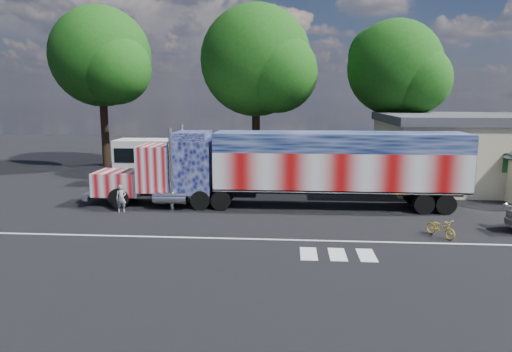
# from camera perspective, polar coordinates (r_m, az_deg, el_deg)

# --- Properties ---
(ground) EXTENTS (100.00, 100.00, 0.00)m
(ground) POSITION_cam_1_polar(r_m,az_deg,el_deg) (24.15, -0.54, -5.69)
(ground) COLOR black
(lane_markings) EXTENTS (30.00, 2.67, 0.01)m
(lane_markings) POSITION_cam_1_polar(r_m,az_deg,el_deg) (20.47, 3.39, -8.62)
(lane_markings) COLOR silver
(lane_markings) RESTS_ON ground
(semi_truck) EXTENTS (22.31, 3.52, 4.76)m
(semi_truck) POSITION_cam_1_polar(r_m,az_deg,el_deg) (26.99, 4.45, 1.28)
(semi_truck) COLOR black
(semi_truck) RESTS_ON ground
(coach_bus) EXTENTS (11.43, 2.66, 3.33)m
(coach_bus) POSITION_cam_1_polar(r_m,az_deg,el_deg) (34.10, -7.85, 1.82)
(coach_bus) COLOR white
(coach_bus) RESTS_ON ground
(woman) EXTENTS (0.67, 0.55, 1.56)m
(woman) POSITION_cam_1_polar(r_m,az_deg,el_deg) (27.01, -16.51, -2.71)
(woman) COLOR slate
(woman) RESTS_ON ground
(bicycle) EXTENTS (1.34, 1.72, 0.87)m
(bicycle) POSITION_cam_1_polar(r_m,az_deg,el_deg) (23.16, 22.10, -6.02)
(bicycle) COLOR gold
(bicycle) RESTS_ON ground
(tree_n_mid) EXTENTS (9.96, 9.48, 14.23)m
(tree_n_mid) POSITION_cam_1_polar(r_m,az_deg,el_deg) (40.16, 0.22, 14.16)
(tree_n_mid) COLOR black
(tree_n_mid) RESTS_ON ground
(tree_nw_a) EXTENTS (9.38, 8.94, 14.46)m
(tree_nw_a) POSITION_cam_1_polar(r_m,az_deg,el_deg) (44.59, -18.68, 13.88)
(tree_nw_a) COLOR black
(tree_nw_a) RESTS_ON ground
(tree_ne_a) EXTENTS (8.22, 7.82, 12.74)m
(tree_ne_a) POSITION_cam_1_polar(r_m,az_deg,el_deg) (40.45, 17.15, 12.75)
(tree_ne_a) COLOR black
(tree_ne_a) RESTS_ON ground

